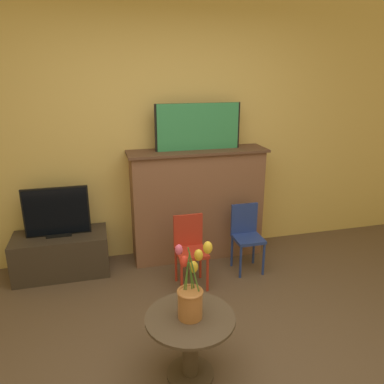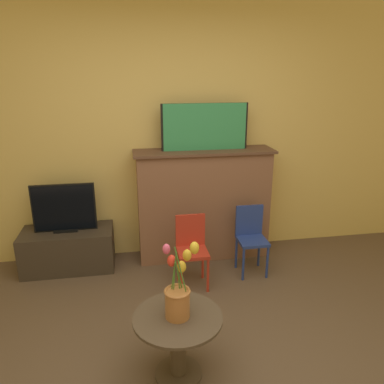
# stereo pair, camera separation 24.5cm
# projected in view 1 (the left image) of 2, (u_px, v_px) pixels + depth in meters

# --- Properties ---
(wall_back) EXTENTS (8.00, 0.06, 2.70)m
(wall_back) POSITION_uv_depth(u_px,v_px,m) (161.00, 130.00, 3.82)
(wall_back) COLOR #E0BC66
(wall_back) RESTS_ON ground
(fireplace_mantel) EXTENTS (1.42, 0.39, 1.16)m
(fireplace_mantel) POSITION_uv_depth(u_px,v_px,m) (197.00, 203.00, 3.95)
(fireplace_mantel) COLOR brown
(fireplace_mantel) RESTS_ON ground
(painting) EXTENTS (0.87, 0.03, 0.46)m
(painting) POSITION_uv_depth(u_px,v_px,m) (198.00, 127.00, 3.71)
(painting) COLOR black
(painting) RESTS_ON fireplace_mantel
(tv_stand) EXTENTS (0.89, 0.43, 0.41)m
(tv_stand) POSITION_uv_depth(u_px,v_px,m) (62.00, 254.00, 3.68)
(tv_stand) COLOR #382D23
(tv_stand) RESTS_ON ground
(tv_monitor) EXTENTS (0.60, 0.12, 0.48)m
(tv_monitor) POSITION_uv_depth(u_px,v_px,m) (57.00, 212.00, 3.55)
(tv_monitor) COLOR black
(tv_monitor) RESTS_ON tv_stand
(chair_red) EXTENTS (0.27, 0.27, 0.67)m
(chair_red) POSITION_uv_depth(u_px,v_px,m) (190.00, 246.00, 3.44)
(chair_red) COLOR #B22D1E
(chair_red) RESTS_ON ground
(chair_blue) EXTENTS (0.27, 0.27, 0.67)m
(chair_blue) POSITION_uv_depth(u_px,v_px,m) (246.00, 233.00, 3.72)
(chair_blue) COLOR navy
(chair_blue) RESTS_ON ground
(side_table) EXTENTS (0.57, 0.57, 0.46)m
(side_table) POSITION_uv_depth(u_px,v_px,m) (190.00, 337.00, 2.40)
(side_table) COLOR #4C3D2D
(side_table) RESTS_ON ground
(vase_tulips) EXTENTS (0.21, 0.19, 0.52)m
(vase_tulips) POSITION_uv_depth(u_px,v_px,m) (191.00, 294.00, 2.31)
(vase_tulips) COLOR #AD6B38
(vase_tulips) RESTS_ON side_table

